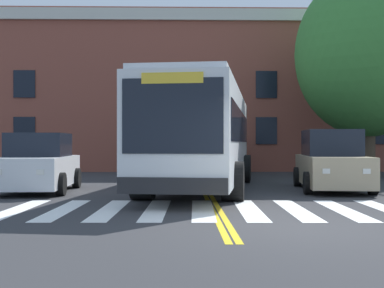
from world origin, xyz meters
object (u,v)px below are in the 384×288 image
(city_bus, at_px, (204,134))
(car_white_near_lane, at_px, (38,165))
(street_tree_curbside_large, at_px, (368,54))
(car_black_behind_bus, at_px, (222,157))
(car_tan_far_lane, at_px, (332,163))

(city_bus, distance_m, car_white_near_lane, 5.31)
(car_white_near_lane, bearing_deg, street_tree_curbside_large, 27.99)
(city_bus, bearing_deg, street_tree_curbside_large, 36.76)
(street_tree_curbside_large, bearing_deg, car_black_behind_bus, 155.73)
(car_white_near_lane, relative_size, car_black_behind_bus, 1.07)
(street_tree_curbside_large, bearing_deg, car_tan_far_lane, -118.19)
(car_white_near_lane, height_order, car_tan_far_lane, car_tan_far_lane)
(car_tan_far_lane, height_order, street_tree_curbside_large, street_tree_curbside_large)
(car_black_behind_bus, bearing_deg, street_tree_curbside_large, -24.27)
(city_bus, distance_m, car_tan_far_lane, 4.18)
(car_white_near_lane, bearing_deg, car_tan_far_lane, 2.02)
(city_bus, height_order, street_tree_curbside_large, street_tree_curbside_large)
(car_tan_far_lane, height_order, car_black_behind_bus, car_tan_far_lane)
(car_black_behind_bus, bearing_deg, city_bus, -98.53)
(city_bus, relative_size, street_tree_curbside_large, 1.38)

